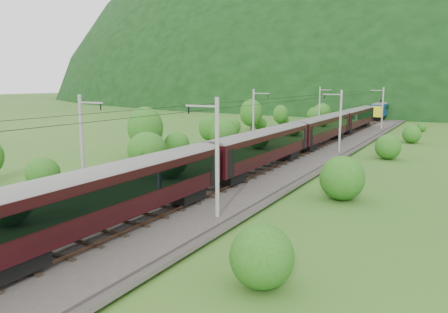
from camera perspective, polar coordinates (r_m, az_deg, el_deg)
The scene contains 15 objects.
ground at distance 33.19m, azimuth -10.27°, elevation -6.66°, with size 600.00×600.00×0.00m, color #29591C.
railbed at distance 41.11m, azimuth -1.44°, elevation -3.11°, with size 14.00×220.00×0.30m, color #38332D.
track_left at distance 42.30m, azimuth -4.25°, elevation -2.46°, with size 2.40×220.00×0.27m.
track_right at distance 39.93m, azimuth 1.53°, elevation -3.17°, with size 2.40×220.00×0.27m.
catenary_left at distance 62.62m, azimuth 3.92°, elevation 5.31°, with size 2.54×192.28×8.00m.
catenary_right at distance 58.51m, azimuth 14.88°, elevation 4.70°, with size 2.54×192.28×8.00m.
overhead_wires at distance 40.15m, azimuth -1.48°, elevation 6.61°, with size 4.83×198.00×0.03m.
mountain_main at distance 285.44m, azimuth 25.06°, elevation 6.92°, with size 504.00×360.00×244.00m, color black.
mountain_ridge at distance 353.72m, azimuth 5.64°, elevation 8.13°, with size 336.00×280.00×132.00m, color black.
train at distance 54.23m, azimuth 9.51°, elevation 3.28°, with size 2.79×133.56×4.84m.
hazard_post_near at distance 93.55m, azimuth 15.97°, elevation 4.34°, with size 0.18×0.18×1.70m, color red.
hazard_post_far at distance 88.24m, azimuth 15.82°, elevation 3.99°, with size 0.16×0.16×1.53m, color red.
signal at distance 96.09m, azimuth 14.33°, elevation 4.85°, with size 0.26×0.26×2.31m.
vegetation_left at distance 57.99m, azimuth -6.75°, elevation 2.76°, with size 12.01×146.81×6.30m.
vegetation_right at distance 37.50m, azimuth 16.35°, elevation -2.89°, with size 4.64×105.61×3.19m.
Camera 1 is at (20.31, -24.57, 9.25)m, focal length 35.00 mm.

